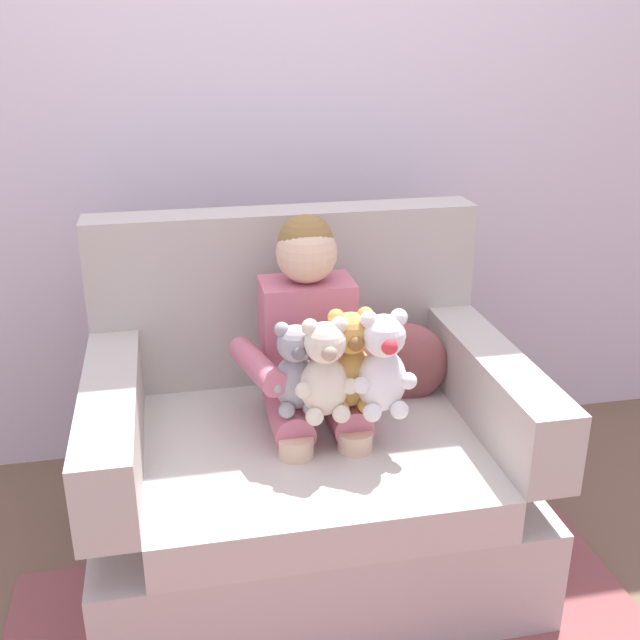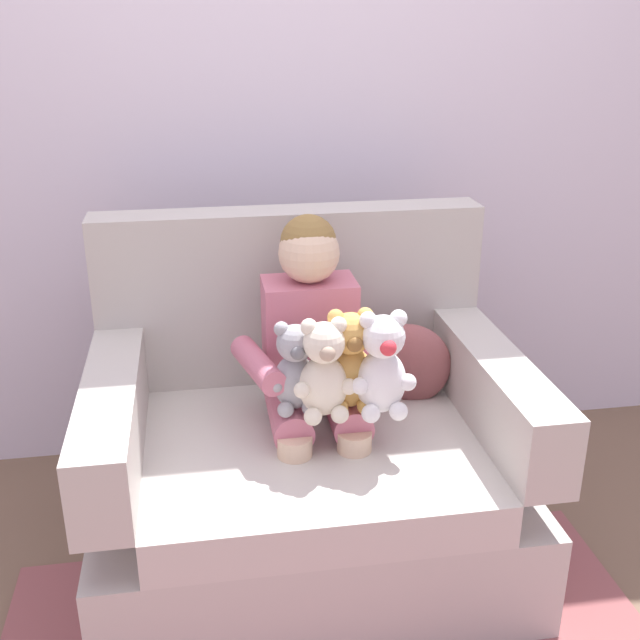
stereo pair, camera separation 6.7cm
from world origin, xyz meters
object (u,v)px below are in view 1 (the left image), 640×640
at_px(plush_cream, 325,372).
at_px(plush_grey, 296,370).
at_px(seated_child, 312,351).
at_px(throw_pillow, 404,363).
at_px(plush_white, 383,366).
at_px(armchair, 305,459).
at_px(plush_honey, 350,362).

xyz_separation_m(plush_cream, plush_grey, (-0.07, 0.05, -0.01)).
xyz_separation_m(seated_child, plush_grey, (-0.07, -0.14, 0.01)).
height_order(plush_cream, plush_grey, plush_cream).
bearing_deg(throw_pillow, plush_grey, -147.52).
height_order(seated_child, plush_white, seated_child).
height_order(armchair, plush_honey, armchair).
bearing_deg(seated_child, plush_cream, -87.60).
bearing_deg(plush_grey, plush_honey, 15.25).
distance_m(plush_grey, throw_pillow, 0.46).
relative_size(seated_child, throw_pillow, 3.17).
xyz_separation_m(armchair, plush_grey, (-0.04, -0.12, 0.35)).
height_order(plush_honey, throw_pillow, plush_honey).
xyz_separation_m(plush_grey, throw_pillow, (0.37, 0.24, -0.13)).
distance_m(armchair, plush_cream, 0.40).
distance_m(seated_child, plush_white, 0.25).
xyz_separation_m(plush_honey, plush_cream, (-0.08, -0.03, -0.00)).
relative_size(armchair, plush_grey, 4.68).
bearing_deg(plush_cream, throw_pillow, 54.28).
bearing_deg(plush_grey, seated_child, 84.81).
xyz_separation_m(armchair, seated_child, (0.03, 0.02, 0.33)).
distance_m(plush_cream, plush_grey, 0.08).
xyz_separation_m(plush_white, throw_pillow, (0.16, 0.29, -0.14)).
bearing_deg(plush_cream, plush_white, 8.06).
bearing_deg(plush_grey, armchair, 90.70).
height_order(seated_child, plush_cream, seated_child).
xyz_separation_m(seated_child, plush_white, (0.15, -0.20, 0.03)).
relative_size(armchair, plush_white, 4.10).
bearing_deg(armchair, throw_pillow, 19.82).
relative_size(armchair, plush_cream, 4.29).
height_order(plush_grey, throw_pillow, plush_grey).
relative_size(armchair, seated_child, 1.43).
height_order(armchair, plush_cream, armchair).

